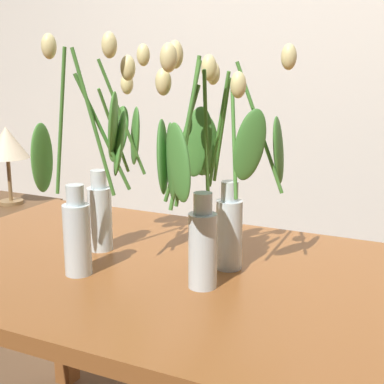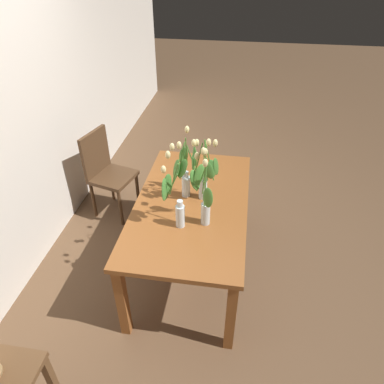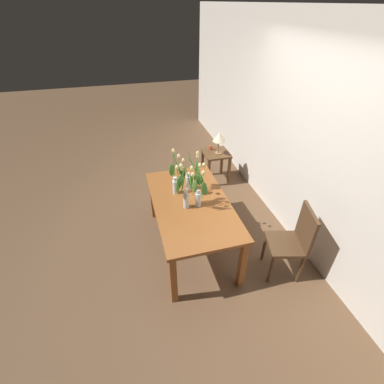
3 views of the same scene
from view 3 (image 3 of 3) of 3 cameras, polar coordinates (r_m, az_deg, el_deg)
The scene contains 11 objects.
ground_plane at distance 3.74m, azimuth -0.16°, elevation -11.18°, with size 18.00×18.00×0.00m, color brown.
room_wall_rear at distance 3.53m, azimuth 23.64°, elevation 9.67°, with size 9.00×0.10×2.70m, color silver.
dining_table at distance 3.30m, azimuth -0.18°, elevation -3.43°, with size 1.60×0.90×0.74m.
tulip_vase_0 at distance 3.38m, azimuth -0.24°, elevation 3.32°, with size 0.17×0.17×0.57m.
tulip_vase_1 at distance 3.05m, azimuth 1.44°, elevation 0.42°, with size 0.28×0.20×0.56m.
tulip_vase_2 at distance 3.04m, azimuth -1.67°, elevation 0.36°, with size 0.15×0.23×0.57m.
tulip_vase_3 at distance 3.27m, azimuth -3.29°, elevation 2.85°, with size 0.22×0.21×0.59m.
dining_chair at distance 3.29m, azimuth 20.77°, elevation -9.39°, with size 0.49×0.49×0.93m.
side_table at distance 4.83m, azimuth 5.09°, elevation 7.11°, with size 0.44×0.44×0.55m.
table_lamp at distance 4.61m, azimuth 5.81°, elevation 11.49°, with size 0.22×0.22×0.40m.
pillar_candle at distance 4.85m, azimuth 3.99°, elevation 9.37°, with size 0.06×0.06×0.07m, color #CC4C23.
Camera 3 is at (2.47, -0.66, 2.73)m, focal length 25.14 mm.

